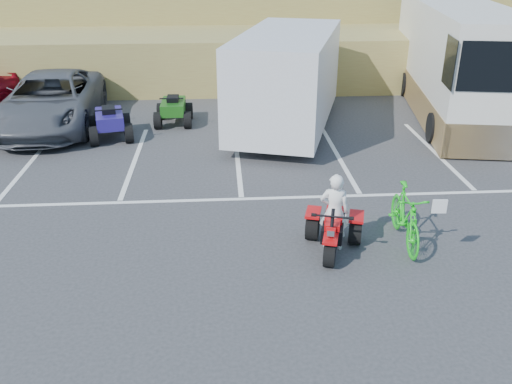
{
  "coord_description": "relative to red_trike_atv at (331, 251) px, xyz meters",
  "views": [
    {
      "loc": [
        -0.42,
        -8.5,
        5.22
      ],
      "look_at": [
        0.2,
        0.6,
        1.0
      ],
      "focal_mm": 38.0,
      "sensor_mm": 36.0,
      "label": 1
    }
  ],
  "objects": [
    {
      "name": "parking_stripes",
      "position": [
        -0.7,
        4.01,
        0.0
      ],
      "size": [
        28.0,
        5.16,
        0.01
      ],
      "color": "white",
      "rests_on": "ground"
    },
    {
      "name": "green_dirt_bike",
      "position": [
        1.41,
        0.22,
        0.56
      ],
      "size": [
        0.63,
        1.9,
        1.12
      ],
      "primitive_type": "imported",
      "rotation": [
        0.0,
        0.0,
        -0.05
      ],
      "color": "#14BF19",
      "rests_on": "ground"
    },
    {
      "name": "red_trike_atv",
      "position": [
        0.0,
        0.0,
        0.0
      ],
      "size": [
        1.43,
        1.68,
        0.94
      ],
      "primitive_type": null,
      "rotation": [
        0.0,
        0.0,
        -0.28
      ],
      "color": "red",
      "rests_on": "ground"
    },
    {
      "name": "rv_motorhome",
      "position": [
        5.73,
        8.86,
        1.48
      ],
      "size": [
        3.95,
        9.74,
        3.41
      ],
      "rotation": [
        0.0,
        0.0,
        -0.17
      ],
      "color": "silver",
      "rests_on": "ground"
    },
    {
      "name": "cargo_trailer",
      "position": [
        0.02,
        7.31,
        1.56
      ],
      "size": [
        4.14,
        6.63,
        2.88
      ],
      "rotation": [
        0.0,
        0.0,
        -0.29
      ],
      "color": "silver",
      "rests_on": "ground"
    },
    {
      "name": "rider",
      "position": [
        0.04,
        0.14,
        0.74
      ],
      "size": [
        0.62,
        0.49,
        1.48
      ],
      "primitive_type": "imported",
      "rotation": [
        0.0,
        0.0,
        2.87
      ],
      "color": "white",
      "rests_on": "ground"
    },
    {
      "name": "quad_atv_green",
      "position": [
        -3.45,
        8.04,
        0.0
      ],
      "size": [
        1.13,
        1.51,
        0.99
      ],
      "primitive_type": null,
      "rotation": [
        0.0,
        0.0,
        -0.0
      ],
      "color": "#175212",
      "rests_on": "ground"
    },
    {
      "name": "ground",
      "position": [
        -1.57,
        -0.06,
        0.0
      ],
      "size": [
        100.0,
        100.0,
        0.0
      ],
      "primitive_type": "plane",
      "color": "#333335",
      "rests_on": "ground"
    },
    {
      "name": "grass_embankment",
      "position": [
        -1.57,
        15.42,
        1.42
      ],
      "size": [
        40.0,
        8.5,
        3.1
      ],
      "color": "olive",
      "rests_on": "ground"
    },
    {
      "name": "quad_atv_blue",
      "position": [
        -5.19,
        6.76,
        0.0
      ],
      "size": [
        1.5,
        1.81,
        1.04
      ],
      "primitive_type": null,
      "rotation": [
        0.0,
        0.0,
        0.21
      ],
      "color": "navy",
      "rests_on": "ground"
    },
    {
      "name": "grey_pickup",
      "position": [
        -7.17,
        8.06,
        0.8
      ],
      "size": [
        2.91,
        5.86,
        1.6
      ],
      "primitive_type": "imported",
      "rotation": [
        0.0,
        0.0,
        0.05
      ],
      "color": "#4E5056",
      "rests_on": "ground"
    }
  ]
}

